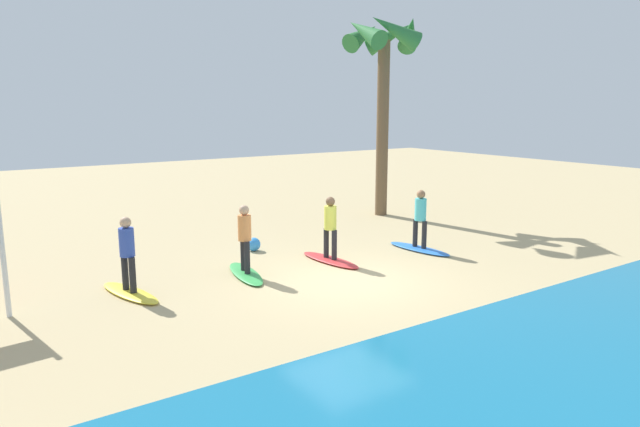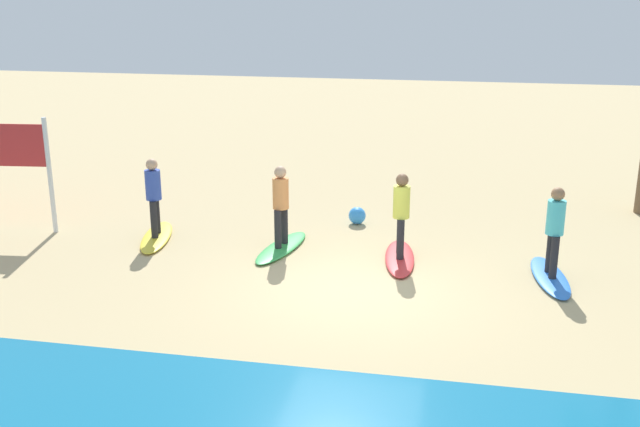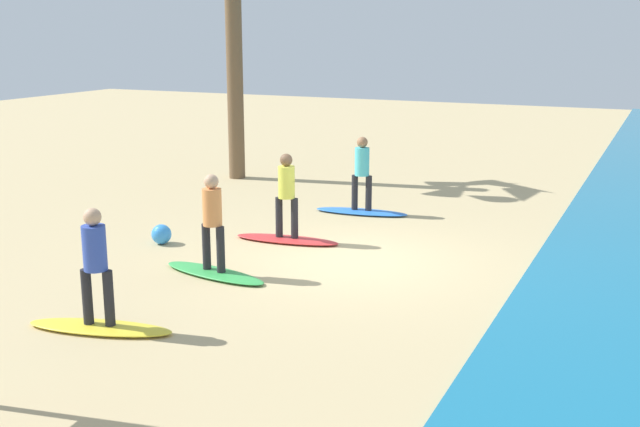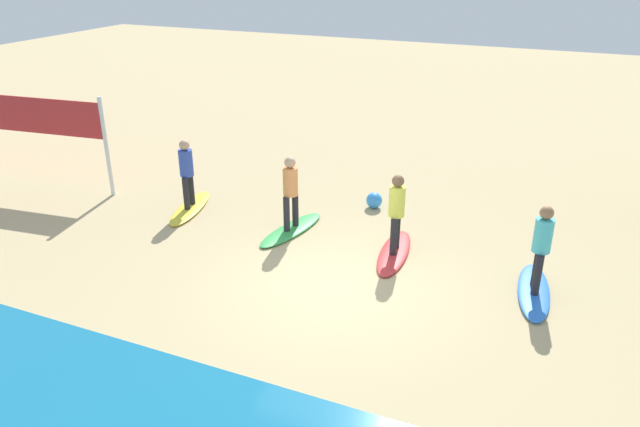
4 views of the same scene
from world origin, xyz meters
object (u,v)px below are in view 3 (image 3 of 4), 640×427
at_px(surfboard_yellow, 100,327).
at_px(beach_ball, 161,234).
at_px(surfer_yellow, 95,258).
at_px(surfer_blue, 362,168).
at_px(surfer_red, 287,189).
at_px(surfboard_blue, 361,212).
at_px(surfer_green, 212,216).
at_px(surfboard_green, 214,273).
at_px(surfboard_red, 287,239).

distance_m(surfboard_yellow, beach_ball, 4.40).
distance_m(surfer_yellow, beach_ball, 4.47).
distance_m(surfer_blue, surfer_red, 2.81).
height_order(surfer_red, beach_ball, surfer_red).
xyz_separation_m(surfboard_blue, surfer_yellow, (7.91, -0.72, 0.99)).
bearing_deg(surfer_green, surfboard_blue, 173.35).
relative_size(surfboard_green, surfer_yellow, 1.28).
distance_m(surfer_blue, surfer_green, 5.21).
bearing_deg(surfer_red, surfboard_yellow, -3.01).
height_order(surfer_yellow, beach_ball, surfer_yellow).
bearing_deg(surfboard_green, surfboard_red, 96.91).
height_order(surfer_green, surfer_yellow, same).
bearing_deg(surfboard_yellow, surfer_red, 73.85).
xyz_separation_m(surfboard_green, surfboard_yellow, (2.74, -0.12, 0.00)).
bearing_deg(surfboard_blue, surfboard_red, -106.22).
distance_m(surfboard_red, beach_ball, 2.42).
relative_size(surfboard_yellow, beach_ball, 5.47).
relative_size(surfer_blue, surfboard_green, 0.78).
distance_m(surfboard_blue, beach_ball, 4.69).
xyz_separation_m(surfer_blue, surfer_red, (2.77, -0.45, 0.00)).
xyz_separation_m(surfer_blue, surfboard_red, (2.77, -0.45, -0.99)).
xyz_separation_m(surfer_red, surfboard_yellow, (5.14, -0.27, -0.99)).
distance_m(surfboard_red, surfer_red, 0.99).
bearing_deg(surfer_blue, surfboard_green, -6.65).
bearing_deg(surfer_red, surfer_yellow, -3.01).
bearing_deg(surfer_green, surfboard_green, 180.00).
relative_size(surfboard_blue, surfboard_green, 1.00).
height_order(surfboard_red, surfboard_yellow, same).
bearing_deg(surfer_blue, beach_ball, -33.27).
bearing_deg(surfboard_red, surfer_blue, 74.71).
bearing_deg(surfboard_yellow, surfboard_green, 74.31).
relative_size(surfer_blue, surfboard_yellow, 0.78).
distance_m(surfboard_red, surfer_yellow, 5.24).
distance_m(surfer_red, surfer_yellow, 5.14).
relative_size(surfboard_green, beach_ball, 5.47).
bearing_deg(surfer_blue, surfer_yellow, -5.24).
bearing_deg(beach_ball, surfboard_red, 118.49).
bearing_deg(surfer_red, surfboard_red, 0.00).
height_order(surfer_red, surfboard_green, surfer_red).
xyz_separation_m(surfer_green, beach_ball, (-1.25, -1.97, -0.84)).
xyz_separation_m(surfboard_blue, surfboard_red, (2.77, -0.45, 0.00)).
xyz_separation_m(surfboard_red, beach_ball, (1.15, -2.12, 0.15)).
bearing_deg(beach_ball, surfer_green, 57.62).
xyz_separation_m(surfboard_green, surfer_yellow, (2.74, -0.12, 0.99)).
bearing_deg(beach_ball, surfer_blue, 146.73).
distance_m(surfer_green, beach_ball, 2.48).
bearing_deg(beach_ball, surfboard_yellow, 24.89).
relative_size(surfer_red, beach_ball, 4.27).
bearing_deg(surfboard_blue, surfer_green, -103.56).
distance_m(surfboard_yellow, surfer_yellow, 0.99).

